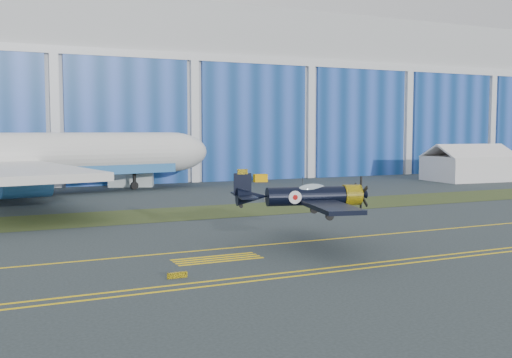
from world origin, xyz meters
name	(u,v)px	position (x,y,z in m)	size (l,w,h in m)	color
ground	(369,224)	(0.00, 0.00, 0.00)	(260.00, 260.00, 0.00)	#2F383B
grass_median	(296,206)	(0.00, 14.00, 0.02)	(260.00, 10.00, 0.02)	#475128
hangar	(158,98)	(0.00, 71.79, 14.96)	(220.00, 45.70, 30.00)	silver
taxiway_centreline	(404,233)	(0.00, -5.00, 0.01)	(200.00, 0.20, 0.02)	yellow
edge_line_near	(491,254)	(0.00, -14.50, 0.01)	(80.00, 0.20, 0.02)	yellow
edge_line_far	(480,251)	(0.00, -13.50, 0.01)	(80.00, 0.20, 0.02)	yellow
hold_short_ladder	(217,259)	(-18.00, -8.10, 0.01)	(6.00, 2.40, 0.02)	yellow
guard_board_left	(177,275)	(-22.00, -12.00, 0.17)	(1.20, 0.15, 0.35)	yellow
warbird	(307,196)	(-10.32, -6.59, 3.75)	(14.09, 15.90, 4.09)	black
tent	(469,162)	(43.70, 32.60, 3.16)	(14.23, 10.85, 6.32)	white
shipping_container	(131,177)	(-11.47, 45.76, 1.44)	(6.64, 2.66, 2.88)	silver
tug	(260,178)	(10.18, 45.31, 0.64)	(2.20, 1.38, 1.29)	#FFB005
barrier_a	(273,197)	(-0.08, 19.87, 0.45)	(2.00, 0.60, 0.90)	#9CA08F
barrier_b	(278,196)	(1.08, 20.80, 0.45)	(2.00, 0.60, 0.90)	#949D85
barrier_c	(321,195)	(6.65, 19.59, 0.45)	(2.00, 0.60, 0.90)	#8A9D90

